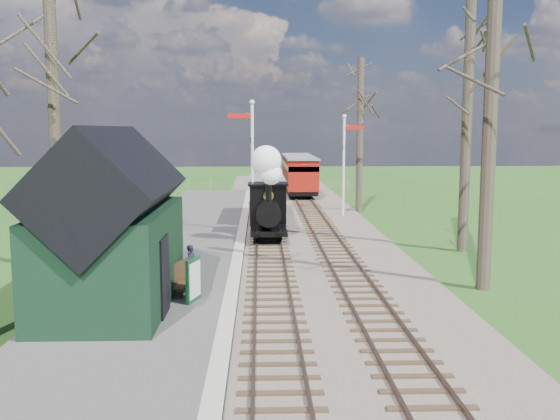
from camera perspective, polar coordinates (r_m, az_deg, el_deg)
The scene contains 19 objects.
ground at distance 13.44m, azimuth -0.20°, elevation -13.94°, with size 140.00×140.00×0.00m, color #25541A.
distant_hills at distance 79.75m, azimuth -0.53°, elevation -7.95°, with size 114.40×48.00×22.02m.
ballast_bed at distance 34.89m, azimuth 0.89°, elevation -0.58°, with size 8.00×60.00×0.10m, color brown.
track_near at distance 34.85m, azimuth -1.24°, elevation -0.51°, with size 1.60×60.00×0.15m.
track_far at distance 34.97m, azimuth 3.02°, elevation -0.49°, with size 1.60×60.00×0.15m.
platform at distance 27.12m, azimuth -8.48°, elevation -2.86°, with size 5.00×44.00×0.20m, color #474442.
coping_strip at distance 26.95m, azimuth -3.61°, elevation -2.85°, with size 0.40×44.00×0.21m, color #B2AD9E.
station_shed at distance 17.18m, azimuth -15.09°, elevation -1.65°, with size 3.25×6.30×4.78m.
semaphore_near at distance 28.54m, azimuth -2.68°, elevation 4.84°, with size 1.22×0.24×6.22m.
semaphore_far at distance 34.87m, azimuth 5.97°, elevation 4.82°, with size 1.22×0.24×5.72m.
bare_trees at distance 22.68m, azimuth 2.45°, elevation 8.19°, with size 15.51×22.39×12.00m.
fence_line at distance 48.71m, azimuth -1.07°, elevation 2.27°, with size 12.60×0.08×1.00m.
locomotive at distance 27.07m, azimuth -1.11°, elevation 1.01°, with size 1.62×3.77×4.04m.
coach at distance 33.15m, azimuth -1.22°, elevation 1.32°, with size 1.89×6.47×1.98m.
red_carriage_a at distance 44.71m, azimuth 1.95°, elevation 3.16°, with size 2.22×5.51×2.34m.
red_carriage_b at distance 50.19m, azimuth 1.54°, elevation 3.63°, with size 2.22×5.51×2.34m.
sign_board at distance 17.31m, azimuth -7.91°, elevation -6.34°, with size 0.33×0.81×1.21m.
bench at distance 18.37m, azimuth -9.02°, elevation -6.17°, with size 0.81×1.59×0.88m.
person at distance 19.29m, azimuth -8.09°, elevation -4.93°, with size 0.44×0.29×1.20m, color black.
Camera 1 is at (-0.36, -12.51, 4.89)m, focal length 40.00 mm.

